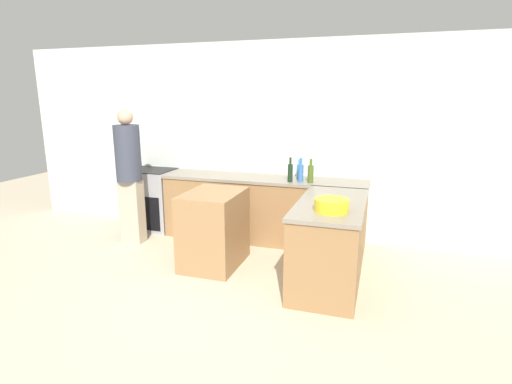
{
  "coord_description": "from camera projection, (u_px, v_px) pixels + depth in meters",
  "views": [
    {
      "loc": [
        1.53,
        -3.28,
        1.96
      ],
      "look_at": [
        0.22,
        0.79,
        0.94
      ],
      "focal_mm": 28.0,
      "sensor_mm": 36.0,
      "label": 1
    }
  ],
  "objects": [
    {
      "name": "counter_peninsula",
      "position": [
        330.0,
        242.0,
        4.26
      ],
      "size": [
        0.69,
        1.48,
        0.89
      ],
      "color": "olive",
      "rests_on": "ground_plane"
    },
    {
      "name": "person_by_range",
      "position": [
        129.0,
        172.0,
        5.32
      ],
      "size": [
        0.33,
        0.33,
        1.8
      ],
      "color": "#ADA38E",
      "rests_on": "ground_plane"
    },
    {
      "name": "island_table",
      "position": [
        214.0,
        229.0,
        4.7
      ],
      "size": [
        0.62,
        0.82,
        0.89
      ],
      "color": "#997047",
      "rests_on": "ground_plane"
    },
    {
      "name": "dish_soap_bottle",
      "position": [
        300.0,
        170.0,
        5.36
      ],
      "size": [
        0.08,
        0.08,
        0.26
      ],
      "color": "#338CBF",
      "rests_on": "counter_back"
    },
    {
      "name": "ground_plane",
      "position": [
        210.0,
        300.0,
        3.95
      ],
      "size": [
        14.0,
        14.0,
        0.0
      ],
      "primitive_type": "plane",
      "color": "beige"
    },
    {
      "name": "mixing_bowl",
      "position": [
        332.0,
        205.0,
        3.8
      ],
      "size": [
        0.33,
        0.33,
        0.12
      ],
      "color": "yellow",
      "rests_on": "counter_peninsula"
    },
    {
      "name": "range_oven",
      "position": [
        151.0,
        199.0,
        6.04
      ],
      "size": [
        0.73,
        0.6,
        0.9
      ],
      "color": "#99999E",
      "rests_on": "ground_plane"
    },
    {
      "name": "water_bottle_blue",
      "position": [
        301.0,
        172.0,
        5.11
      ],
      "size": [
        0.07,
        0.07,
        0.31
      ],
      "color": "#386BB7",
      "rests_on": "counter_back"
    },
    {
      "name": "olive_oil_bottle",
      "position": [
        311.0,
        173.0,
        5.06
      ],
      "size": [
        0.07,
        0.07,
        0.3
      ],
      "color": "#475B1E",
      "rests_on": "counter_back"
    },
    {
      "name": "wine_bottle_dark",
      "position": [
        290.0,
        172.0,
        5.11
      ],
      "size": [
        0.06,
        0.06,
        0.32
      ],
      "color": "black",
      "rests_on": "counter_back"
    },
    {
      "name": "counter_back",
      "position": [
        263.0,
        209.0,
        5.52
      ],
      "size": [
        2.79,
        0.62,
        0.89
      ],
      "color": "olive",
      "rests_on": "ground_plane"
    },
    {
      "name": "wall_back",
      "position": [
        270.0,
        141.0,
        5.61
      ],
      "size": [
        8.0,
        0.06,
        2.7
      ],
      "color": "silver",
      "rests_on": "ground_plane"
    }
  ]
}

